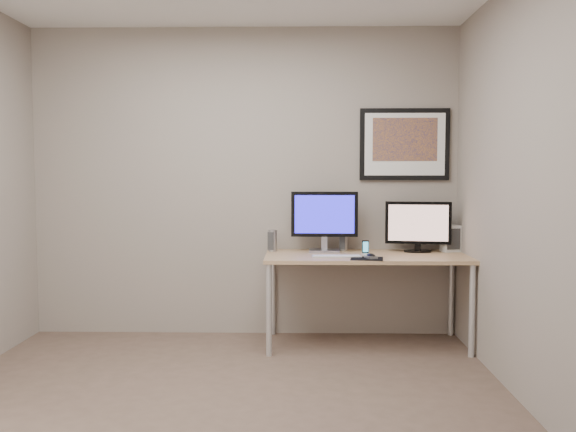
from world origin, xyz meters
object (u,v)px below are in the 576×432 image
(speaker_right, at_px, (344,241))
(keyboard, at_px, (337,256))
(desk, at_px, (366,263))
(monitor_large, at_px, (324,219))
(framed_art, at_px, (405,144))
(speaker_left, at_px, (273,241))
(phone_dock, at_px, (365,248))
(monitor_tv, at_px, (418,225))
(fan_unit, at_px, (450,238))

(speaker_right, height_order, keyboard, speaker_right)
(desk, relative_size, monitor_large, 2.93)
(framed_art, bearing_deg, desk, -136.54)
(monitor_large, distance_m, speaker_left, 0.47)
(desk, bearing_deg, speaker_left, 164.75)
(speaker_right, bearing_deg, phone_dock, -39.53)
(speaker_right, distance_m, keyboard, 0.40)
(monitor_large, relative_size, speaker_left, 3.08)
(keyboard, bearing_deg, phone_dock, 26.62)
(speaker_left, relative_size, keyboard, 0.46)
(framed_art, height_order, monitor_tv, framed_art)
(monitor_tv, bearing_deg, phone_dock, -151.04)
(fan_unit, bearing_deg, keyboard, -174.94)
(speaker_right, bearing_deg, speaker_left, -155.93)
(framed_art, distance_m, speaker_right, 0.96)
(speaker_right, height_order, phone_dock, speaker_right)
(desk, height_order, speaker_left, speaker_left)
(speaker_right, xyz_separation_m, phone_dock, (0.16, -0.26, -0.02))
(framed_art, relative_size, monitor_large, 1.37)
(desk, distance_m, speaker_right, 0.33)
(desk, xyz_separation_m, fan_unit, (0.72, 0.21, 0.18))
(speaker_right, distance_m, fan_unit, 0.88)
(monitor_large, bearing_deg, monitor_tv, 0.81)
(fan_unit, bearing_deg, speaker_right, 162.49)
(speaker_right, relative_size, keyboard, 0.43)
(framed_art, bearing_deg, monitor_tv, -62.29)
(keyboard, distance_m, fan_unit, 1.03)
(desk, bearing_deg, phone_dock, -124.29)
(desk, distance_m, framed_art, 1.07)
(monitor_tv, relative_size, fan_unit, 2.41)
(framed_art, height_order, monitor_large, framed_art)
(desk, relative_size, phone_dock, 13.63)
(framed_art, relative_size, speaker_right, 4.60)
(phone_dock, height_order, fan_unit, fan_unit)
(framed_art, relative_size, keyboard, 1.96)
(desk, bearing_deg, monitor_tv, 20.02)
(fan_unit, bearing_deg, desk, -178.57)
(desk, height_order, fan_unit, fan_unit)
(desk, height_order, framed_art, framed_art)
(monitor_large, bearing_deg, fan_unit, 3.51)
(monitor_tv, xyz_separation_m, phone_dock, (-0.45, -0.17, -0.16))
(speaker_left, height_order, speaker_right, speaker_left)
(speaker_right, bearing_deg, desk, -37.40)
(framed_art, bearing_deg, fan_unit, -18.54)
(monitor_tv, relative_size, keyboard, 1.38)
(desk, distance_m, monitor_tv, 0.55)
(keyboard, bearing_deg, speaker_left, 144.33)
(speaker_left, distance_m, phone_dock, 0.78)
(speaker_left, relative_size, phone_dock, 1.51)
(desk, relative_size, speaker_right, 9.81)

